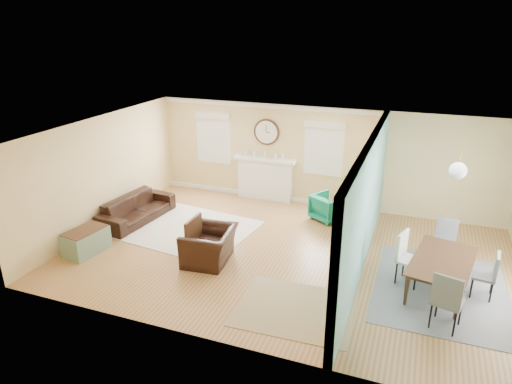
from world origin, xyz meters
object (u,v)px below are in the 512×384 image
green_chair (328,207)px  credenza (356,222)px  eames_chair (210,246)px  sofa (137,209)px  dining_table (442,275)px

green_chair → credenza: credenza is taller
eames_chair → green_chair: (1.80, 2.88, -0.03)m
sofa → eames_chair: 2.82m
credenza → dining_table: size_ratio=0.80×
green_chair → eames_chair: bearing=89.4°
green_chair → credenza: 1.14m
sofa → eames_chair: size_ratio=1.92×
credenza → dining_table: 2.39m
credenza → sofa: bearing=-170.4°
credenza → dining_table: credenza is taller
eames_chair → credenza: (2.61, 2.07, 0.05)m
eames_chair → green_chair: eames_chair is taller
eames_chair → green_chair: bearing=142.0°
green_chair → dining_table: size_ratio=0.40×
sofa → credenza: bearing=-74.5°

